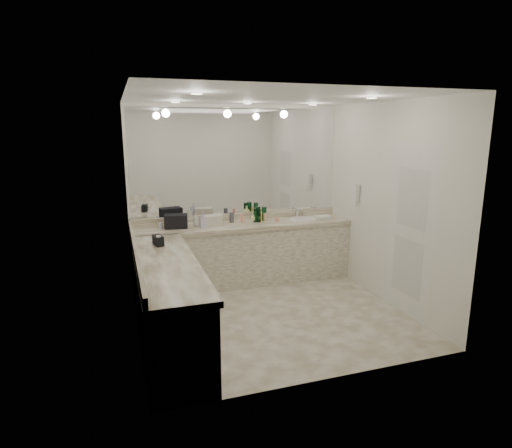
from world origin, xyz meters
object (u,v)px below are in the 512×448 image
object	(u,v)px
hand_towel	(323,217)
soap_bottle_c	(255,216)
sink	(303,219)
soap_bottle_a	(196,220)
cream_cosmetic_case	(212,221)
soap_bottle_b	(203,220)
wall_phone	(356,193)
black_toiletry_bag	(176,222)

from	to	relation	value
hand_towel	soap_bottle_c	size ratio (longest dim) A/B	1.38
sink	soap_bottle_a	distance (m)	1.65
cream_cosmetic_case	hand_towel	distance (m)	1.74
cream_cosmetic_case	soap_bottle_b	world-z (taller)	soap_bottle_b
wall_phone	soap_bottle_b	xyz separation A→B (m)	(-2.16, 0.41, -0.34)
soap_bottle_a	soap_bottle_b	size ratio (longest dim) A/B	0.85
black_toiletry_bag	wall_phone	bearing A→B (deg)	-11.47
hand_towel	soap_bottle_a	xyz separation A→B (m)	(-1.97, 0.07, 0.07)
soap_bottle_b	soap_bottle_a	bearing A→B (deg)	123.52
sink	soap_bottle_c	bearing A→B (deg)	174.77
wall_phone	hand_towel	distance (m)	0.69
wall_phone	black_toiletry_bag	distance (m)	2.60
sink	hand_towel	xyz separation A→B (m)	(0.32, -0.04, 0.02)
black_toiletry_bag	soap_bottle_b	distance (m)	0.38
hand_towel	cream_cosmetic_case	bearing A→B (deg)	179.35
wall_phone	soap_bottle_a	size ratio (longest dim) A/B	1.28
soap_bottle_b	wall_phone	bearing A→B (deg)	-10.69
soap_bottle_a	soap_bottle_b	distance (m)	0.15
cream_cosmetic_case	soap_bottle_a	size ratio (longest dim) A/B	1.41
wall_phone	soap_bottle_a	distance (m)	2.34
wall_phone	soap_bottle_b	bearing A→B (deg)	169.31
hand_towel	black_toiletry_bag	bearing A→B (deg)	178.75
wall_phone	soap_bottle_b	size ratio (longest dim) A/B	1.09
soap_bottle_b	soap_bottle_c	world-z (taller)	soap_bottle_b
wall_phone	black_toiletry_bag	size ratio (longest dim) A/B	0.76
sink	black_toiletry_bag	distance (m)	1.92
soap_bottle_b	black_toiletry_bag	bearing A→B (deg)	163.95
black_toiletry_bag	soap_bottle_c	size ratio (longest dim) A/B	1.88
cream_cosmetic_case	soap_bottle_a	xyz separation A→B (m)	(-0.23, 0.05, 0.02)
soap_bottle_b	soap_bottle_c	xyz separation A→B (m)	(0.82, 0.16, -0.03)
hand_towel	soap_bottle_b	xyz separation A→B (m)	(-1.88, -0.06, 0.09)
soap_bottle_a	cream_cosmetic_case	bearing A→B (deg)	-12.99
soap_bottle_b	cream_cosmetic_case	bearing A→B (deg)	27.81
sink	cream_cosmetic_case	world-z (taller)	cream_cosmetic_case
sink	hand_towel	size ratio (longest dim) A/B	1.90
hand_towel	soap_bottle_c	xyz separation A→B (m)	(-1.06, 0.10, 0.06)
black_toiletry_bag	soap_bottle_c	world-z (taller)	black_toiletry_bag
sink	wall_phone	world-z (taller)	wall_phone
cream_cosmetic_case	soap_bottle_c	bearing A→B (deg)	5.14
soap_bottle_a	soap_bottle_c	distance (m)	0.90
cream_cosmetic_case	black_toiletry_bag	bearing A→B (deg)	174.72
wall_phone	soap_bottle_b	world-z (taller)	wall_phone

